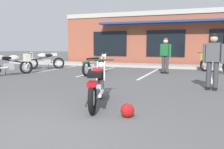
{
  "coord_description": "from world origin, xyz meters",
  "views": [
    {
      "loc": [
        2.3,
        -2.93,
        1.32
      ],
      "look_at": [
        0.06,
        3.09,
        0.55
      ],
      "focal_mm": 38.93,
      "sensor_mm": 36.0,
      "label": 1
    }
  ],
  "objects_px": {
    "motorcycle_black_cruiser": "(95,64)",
    "helmet_on_pavement": "(127,110)",
    "person_in_black_shirt": "(213,58)",
    "motorcycle_red_sportbike": "(43,60)",
    "motorcycle_green_cafe_racer": "(214,62)",
    "person_in_shorts_foreground": "(165,53)",
    "motorcycle_foreground_classic": "(97,85)",
    "motorcycle_blue_standard": "(13,63)"
  },
  "relations": [
    {
      "from": "motorcycle_red_sportbike",
      "to": "person_in_black_shirt",
      "type": "relative_size",
      "value": 1.09
    },
    {
      "from": "motorcycle_foreground_classic",
      "to": "motorcycle_green_cafe_racer",
      "type": "distance_m",
      "value": 8.41
    },
    {
      "from": "motorcycle_red_sportbike",
      "to": "motorcycle_green_cafe_racer",
      "type": "distance_m",
      "value": 9.01
    },
    {
      "from": "motorcycle_green_cafe_racer",
      "to": "helmet_on_pavement",
      "type": "xyz_separation_m",
      "value": [
        -1.81,
        -8.61,
        -0.4
      ]
    },
    {
      "from": "motorcycle_red_sportbike",
      "to": "person_in_shorts_foreground",
      "type": "distance_m",
      "value": 6.73
    },
    {
      "from": "motorcycle_red_sportbike",
      "to": "motorcycle_blue_standard",
      "type": "distance_m",
      "value": 2.85
    },
    {
      "from": "person_in_black_shirt",
      "to": "helmet_on_pavement",
      "type": "xyz_separation_m",
      "value": [
        -1.56,
        -3.59,
        -0.82
      ]
    },
    {
      "from": "motorcycle_red_sportbike",
      "to": "motorcycle_green_cafe_racer",
      "type": "relative_size",
      "value": 1.09
    },
    {
      "from": "motorcycle_red_sportbike",
      "to": "motorcycle_blue_standard",
      "type": "relative_size",
      "value": 0.93
    },
    {
      "from": "motorcycle_blue_standard",
      "to": "person_in_black_shirt",
      "type": "bearing_deg",
      "value": -5.53
    },
    {
      "from": "motorcycle_red_sportbike",
      "to": "motorcycle_blue_standard",
      "type": "bearing_deg",
      "value": -81.16
    },
    {
      "from": "motorcycle_foreground_classic",
      "to": "helmet_on_pavement",
      "type": "relative_size",
      "value": 7.89
    },
    {
      "from": "motorcycle_red_sportbike",
      "to": "helmet_on_pavement",
      "type": "xyz_separation_m",
      "value": [
        7.09,
        -7.2,
        -0.4
      ]
    },
    {
      "from": "motorcycle_red_sportbike",
      "to": "person_in_shorts_foreground",
      "type": "relative_size",
      "value": 1.09
    },
    {
      "from": "helmet_on_pavement",
      "to": "person_in_shorts_foreground",
      "type": "bearing_deg",
      "value": 92.91
    },
    {
      "from": "motorcycle_blue_standard",
      "to": "person_in_black_shirt",
      "type": "relative_size",
      "value": 1.16
    },
    {
      "from": "motorcycle_blue_standard",
      "to": "helmet_on_pavement",
      "type": "height_order",
      "value": "motorcycle_blue_standard"
    },
    {
      "from": "motorcycle_black_cruiser",
      "to": "motorcycle_green_cafe_racer",
      "type": "height_order",
      "value": "same"
    },
    {
      "from": "motorcycle_red_sportbike",
      "to": "motorcycle_black_cruiser",
      "type": "xyz_separation_m",
      "value": [
        3.77,
        -1.33,
        -0.07
      ]
    },
    {
      "from": "motorcycle_black_cruiser",
      "to": "helmet_on_pavement",
      "type": "relative_size",
      "value": 8.11
    },
    {
      "from": "motorcycle_foreground_classic",
      "to": "motorcycle_black_cruiser",
      "type": "xyz_separation_m",
      "value": [
        -2.42,
        5.22,
        0.0
      ]
    },
    {
      "from": "helmet_on_pavement",
      "to": "motorcycle_black_cruiser",
      "type": "bearing_deg",
      "value": 119.47
    },
    {
      "from": "motorcycle_foreground_classic",
      "to": "motorcycle_green_cafe_racer",
      "type": "bearing_deg",
      "value": 71.18
    },
    {
      "from": "motorcycle_blue_standard",
      "to": "person_in_shorts_foreground",
      "type": "bearing_deg",
      "value": 25.89
    },
    {
      "from": "motorcycle_green_cafe_racer",
      "to": "helmet_on_pavement",
      "type": "distance_m",
      "value": 8.81
    },
    {
      "from": "person_in_black_shirt",
      "to": "person_in_shorts_foreground",
      "type": "distance_m",
      "value": 4.3
    },
    {
      "from": "motorcycle_blue_standard",
      "to": "helmet_on_pavement",
      "type": "relative_size",
      "value": 7.49
    },
    {
      "from": "motorcycle_blue_standard",
      "to": "motorcycle_green_cafe_racer",
      "type": "height_order",
      "value": "same"
    },
    {
      "from": "motorcycle_red_sportbike",
      "to": "person_in_black_shirt",
      "type": "height_order",
      "value": "person_in_black_shirt"
    },
    {
      "from": "person_in_shorts_foreground",
      "to": "motorcycle_green_cafe_racer",
      "type": "bearing_deg",
      "value": 28.36
    },
    {
      "from": "motorcycle_foreground_classic",
      "to": "person_in_black_shirt",
      "type": "bearing_deg",
      "value": 50.06
    },
    {
      "from": "motorcycle_green_cafe_racer",
      "to": "person_in_shorts_foreground",
      "type": "height_order",
      "value": "person_in_shorts_foreground"
    },
    {
      "from": "motorcycle_black_cruiser",
      "to": "person_in_black_shirt",
      "type": "distance_m",
      "value": 5.41
    },
    {
      "from": "motorcycle_foreground_classic",
      "to": "motorcycle_blue_standard",
      "type": "relative_size",
      "value": 1.05
    },
    {
      "from": "motorcycle_red_sportbike",
      "to": "motorcycle_blue_standard",
      "type": "height_order",
      "value": "same"
    },
    {
      "from": "motorcycle_blue_standard",
      "to": "motorcycle_green_cafe_racer",
      "type": "distance_m",
      "value": 9.46
    },
    {
      "from": "person_in_black_shirt",
      "to": "person_in_shorts_foreground",
      "type": "bearing_deg",
      "value": 116.75
    },
    {
      "from": "motorcycle_green_cafe_racer",
      "to": "person_in_shorts_foreground",
      "type": "xyz_separation_m",
      "value": [
        -2.19,
        -1.18,
        0.42
      ]
    },
    {
      "from": "motorcycle_green_cafe_racer",
      "to": "person_in_shorts_foreground",
      "type": "bearing_deg",
      "value": -151.64
    },
    {
      "from": "motorcycle_blue_standard",
      "to": "motorcycle_green_cafe_racer",
      "type": "xyz_separation_m",
      "value": [
        8.46,
        4.23,
        0.0
      ]
    },
    {
      "from": "motorcycle_foreground_classic",
      "to": "person_in_shorts_foreground",
      "type": "bearing_deg",
      "value": 85.6
    },
    {
      "from": "motorcycle_foreground_classic",
      "to": "motorcycle_black_cruiser",
      "type": "bearing_deg",
      "value": 114.86
    }
  ]
}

